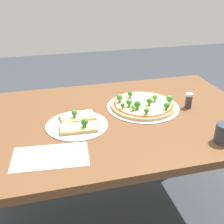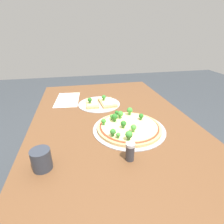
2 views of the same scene
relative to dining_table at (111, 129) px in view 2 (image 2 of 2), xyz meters
The scene contains 7 objects.
ground_plane 0.64m from the dining_table, ahead, with size 8.00×8.00×0.00m, color #33383D.
dining_table is the anchor object (origin of this frame).
pizza_tray_whole 0.19m from the dining_table, 21.87° to the left, with size 0.38×0.38×0.07m.
pizza_tray_slice 0.23m from the dining_table, 168.87° to the right, with size 0.29×0.29×0.06m.
drinking_cup 0.51m from the dining_table, 42.96° to the right, with size 0.07×0.07×0.08m, color #2D333D.
condiment_shaker 0.40m from the dining_table, ahead, with size 0.04×0.04×0.08m.
paper_menu 0.44m from the dining_table, 142.71° to the right, with size 0.29×0.16×0.00m, color white.
Camera 2 is at (0.91, -0.18, 1.20)m, focal length 28.00 mm.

